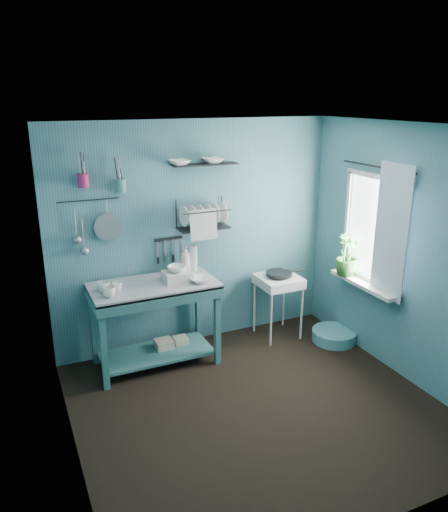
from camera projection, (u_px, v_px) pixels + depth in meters
name	position (u px, v px, depth m)	size (l,w,h in m)	color
floor	(257.00, 407.00, 4.58)	(3.20, 3.20, 0.00)	black
ceiling	(264.00, 126.00, 3.81)	(3.20, 3.20, 0.00)	silver
wall_back	(196.00, 236.00, 5.50)	(3.20, 3.20, 0.00)	#386874
wall_front	(383.00, 362.00, 2.90)	(3.20, 3.20, 0.00)	#386874
wall_left	(63.00, 312.00, 3.57)	(3.00, 3.00, 0.00)	#386874
wall_right	(406.00, 255.00, 4.82)	(3.00, 3.00, 0.00)	#386874
work_counter	(155.00, 324.00, 5.19)	(1.28, 0.64, 0.91)	#2D5F60
mug_left	(109.00, 292.00, 4.71)	(0.12, 0.12, 0.10)	white
mug_mid	(117.00, 287.00, 4.84)	(0.10, 0.10, 0.09)	white
mug_right	(103.00, 287.00, 4.84)	(0.12, 0.12, 0.10)	white
wash_tub	(177.00, 276.00, 5.12)	(0.28, 0.22, 0.10)	beige
tub_bowl	(177.00, 269.00, 5.10)	(0.20, 0.20, 0.06)	white
soap_bottle	(185.00, 259.00, 5.35)	(0.12, 0.12, 0.30)	beige
water_bottle	(193.00, 258.00, 5.41)	(0.09, 0.09, 0.28)	silver
counter_bowl	(200.00, 280.00, 5.09)	(0.22, 0.22, 0.05)	white
hotplate_stand	(278.00, 306.00, 5.84)	(0.46, 0.46, 0.74)	silver
frying_pan	(279.00, 274.00, 5.72)	(0.30, 0.30, 0.04)	black
knife_strip	(168.00, 239.00, 5.34)	(0.32, 0.02, 0.03)	black
dish_rack	(203.00, 214.00, 5.32)	(0.55, 0.24, 0.32)	black
upper_shelf	(205.00, 164.00, 5.20)	(0.70, 0.18, 0.01)	black
shelf_bowl_left	(180.00, 163.00, 5.08)	(0.22, 0.22, 0.05)	white
shelf_bowl_right	(213.00, 161.00, 5.23)	(0.23, 0.23, 0.06)	white
utensil_cup_magenta	(83.00, 180.00, 4.75)	(0.11, 0.11, 0.13)	#A31E55
utensil_cup_teal	(120.00, 186.00, 4.91)	(0.11, 0.11, 0.13)	#397577
colander	(108.00, 227.00, 5.01)	(0.28, 0.28, 0.03)	gray
ladle_outer	(75.00, 223.00, 4.87)	(0.01, 0.01, 0.30)	gray
ladle_inner	(83.00, 234.00, 4.94)	(0.01, 0.01, 0.30)	gray
hook_rail	(88.00, 200.00, 4.88)	(0.01, 0.01, 0.60)	black
window_glass	(375.00, 230.00, 5.16)	(1.10, 1.10, 0.00)	white
windowsill	(363.00, 284.00, 5.31)	(0.16, 0.95, 0.04)	silver
curtain	(391.00, 233.00, 4.86)	(1.35, 1.35, 0.00)	white
curtain_rod	(377.00, 167.00, 4.94)	(0.02, 0.02, 1.05)	black
potted_plant	(347.00, 255.00, 5.45)	(0.25, 0.25, 0.46)	#285F26
storage_tin_large	(164.00, 350.00, 5.38)	(0.18, 0.18, 0.22)	tan
storage_tin_small	(181.00, 346.00, 5.49)	(0.15, 0.15, 0.20)	tan
floor_basin	(334.00, 336.00, 5.79)	(0.51, 0.51, 0.13)	teal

